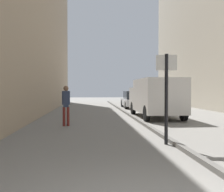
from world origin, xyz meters
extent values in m
plane|color=gray|center=(0.00, 12.00, 0.00)|extent=(80.00, 80.00, 0.00)
cube|color=#615F5B|center=(1.58, 12.00, 0.06)|extent=(0.16, 40.00, 0.12)
cylinder|color=maroon|center=(-1.94, 9.10, 0.41)|extent=(0.12, 0.12, 0.82)
cylinder|color=maroon|center=(-1.76, 9.11, 0.41)|extent=(0.12, 0.12, 0.82)
cube|color=#2D3851|center=(-1.85, 9.10, 1.17)|extent=(0.24, 0.21, 0.70)
cylinder|color=#2D3851|center=(-1.97, 9.09, 1.22)|extent=(0.10, 0.10, 0.59)
cylinder|color=#2D3851|center=(-1.73, 9.11, 1.22)|extent=(0.10, 0.10, 0.59)
sphere|color=brown|center=(-1.85, 9.10, 1.63)|extent=(0.23, 0.23, 0.23)
cube|color=silver|center=(2.92, 11.73, 1.25)|extent=(2.12, 4.03, 1.83)
cube|color=silver|center=(2.90, 14.52, 1.02)|extent=(2.10, 1.58, 1.37)
cube|color=black|center=(2.90, 15.06, 1.33)|extent=(1.76, 0.05, 0.60)
cylinder|color=black|center=(1.96, 14.35, 0.40)|extent=(0.23, 0.80, 0.80)
cylinder|color=black|center=(3.85, 14.37, 0.40)|extent=(0.23, 0.80, 0.80)
cylinder|color=black|center=(1.99, 10.42, 0.40)|extent=(0.23, 0.80, 0.80)
cylinder|color=black|center=(3.88, 10.43, 0.40)|extent=(0.23, 0.80, 0.80)
cube|color=#B7B7BC|center=(2.98, 20.36, 0.49)|extent=(1.84, 4.22, 0.55)
cube|color=black|center=(2.98, 20.36, 1.11)|extent=(1.54, 2.54, 0.68)
cylinder|color=black|center=(2.17, 21.80, 0.32)|extent=(0.21, 0.64, 0.64)
cylinder|color=black|center=(3.81, 21.78, 0.32)|extent=(0.21, 0.64, 0.64)
cylinder|color=black|center=(2.14, 18.94, 0.32)|extent=(0.21, 0.64, 0.64)
cylinder|color=black|center=(3.78, 18.93, 0.32)|extent=(0.21, 0.64, 0.64)
cylinder|color=black|center=(1.37, 4.89, 1.30)|extent=(0.10, 0.10, 2.60)
cube|color=white|center=(1.37, 4.89, 2.35)|extent=(0.60, 0.10, 0.44)
camera|label=1|loc=(-0.84, -2.65, 1.58)|focal=43.07mm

